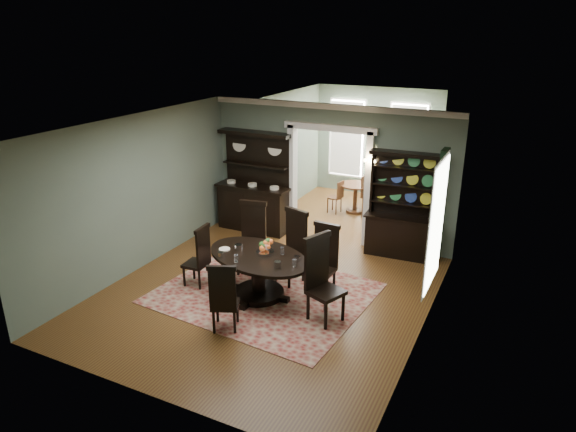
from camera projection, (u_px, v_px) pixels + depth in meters
name	position (u px, v px, depth m)	size (l,w,h in m)	color
room	(265.00, 211.00, 8.64)	(5.51, 6.01, 3.01)	brown
parlor	(366.00, 149.00, 13.28)	(3.51, 3.50, 3.01)	brown
doorway_trim	(330.00, 168.00, 11.12)	(2.08, 0.25, 2.57)	silver
right_window	(438.00, 218.00, 8.27)	(0.15, 1.47, 2.12)	white
wall_sconce	(371.00, 162.00, 10.50)	(0.27, 0.21, 0.21)	gold
rug	(264.00, 293.00, 9.20)	(3.56, 2.92, 0.01)	maroon
dining_table	(258.00, 267.00, 8.92)	(2.33, 2.33, 0.80)	black
centerpiece	(265.00, 250.00, 8.86)	(1.55, 1.00, 0.26)	silver
chair_far_left	(252.00, 235.00, 9.86)	(0.60, 0.58, 1.39)	black
chair_far_mid	(293.00, 244.00, 9.46)	(0.63, 0.61, 1.38)	black
chair_far_right	(324.00, 257.00, 9.04)	(0.50, 0.48, 1.29)	black
chair_end_left	(200.00, 255.00, 9.27)	(0.44, 0.46, 1.17)	black
chair_end_right	(321.00, 276.00, 8.18)	(0.67, 0.68, 1.44)	black
chair_near	(224.00, 296.00, 7.85)	(0.56, 0.55, 1.17)	black
sideboard	(255.00, 196.00, 11.89)	(1.75, 0.63, 2.30)	black
welsh_dresser	(400.00, 219.00, 10.52)	(1.42, 0.58, 2.18)	black
parlor_table	(355.00, 194.00, 13.08)	(0.80, 0.80, 0.74)	#532C17
parlor_chair_left	(337.00, 196.00, 13.03)	(0.38, 0.37, 0.85)	#532C17
parlor_chair_right	(368.00, 194.00, 12.83)	(0.44, 0.44, 1.03)	#532C17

